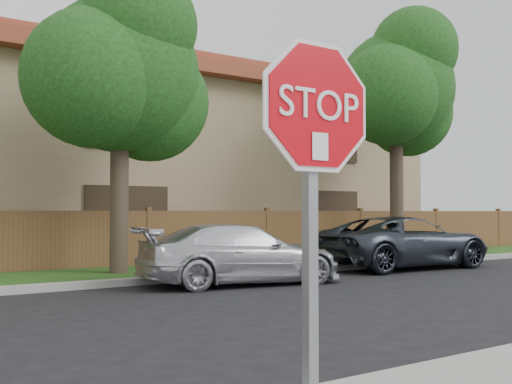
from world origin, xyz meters
TOP-DOWN VIEW (x-y plane):
  - far_curb at (0.00, 8.15)m, footprint 70.00×0.30m
  - grass_strip at (0.00, 9.80)m, footprint 70.00×3.00m
  - tree_mid at (2.52, 9.57)m, footprint 4.80×3.90m
  - tree_right at (12.02, 9.57)m, footprint 4.80×3.90m
  - stop_sign at (-0.65, -1.48)m, footprint 1.01×0.13m
  - sedan_right at (4.23, 6.99)m, footprint 4.73×2.49m
  - sedan_far_right at (10.02, 7.60)m, footprint 5.29×2.63m

SIDE VIEW (x-z plane):
  - grass_strip at x=0.00m, z-range 0.00..0.12m
  - far_curb at x=0.00m, z-range 0.00..0.15m
  - sedan_right at x=4.23m, z-range 0.00..1.31m
  - sedan_far_right at x=10.02m, z-range 0.00..1.44m
  - stop_sign at x=-0.65m, z-range 0.55..3.11m
  - tree_mid at x=2.52m, z-range 1.20..8.55m
  - tree_right at x=12.02m, z-range 1.47..9.67m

